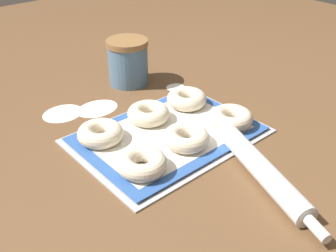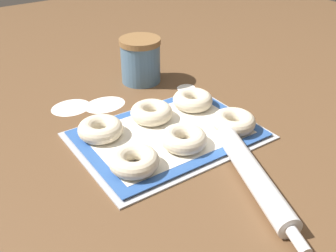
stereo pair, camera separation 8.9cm
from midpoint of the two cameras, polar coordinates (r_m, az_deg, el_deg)
ground_plane at (r=0.90m, az=2.80°, el=-2.14°), size 2.80×2.80×0.00m
baking_tray at (r=0.91m, az=2.82°, el=-1.43°), size 0.42×0.30×0.01m
baking_mat at (r=0.91m, az=2.83°, el=-1.14°), size 0.39×0.28×0.00m
bagel_front_left at (r=0.78m, az=-1.70°, el=-5.19°), size 0.10×0.10×0.04m
bagel_front_center at (r=0.85m, az=5.29°, el=-1.93°), size 0.10×0.10×0.04m
bagel_front_right at (r=0.93m, az=12.23°, el=0.55°), size 0.10×0.10×0.04m
bagel_back_left at (r=0.89m, az=-6.97°, el=-0.52°), size 0.10×0.10×0.04m
bagel_back_center at (r=0.95m, az=0.28°, el=1.92°), size 0.10×0.10×0.04m
bagel_back_right at (r=1.01m, az=6.15°, el=3.71°), size 0.10×0.10×0.04m
flour_canister at (r=1.15m, az=-1.77°, el=9.48°), size 0.12×0.12×0.13m
rolling_pin at (r=0.79m, az=15.40°, el=-6.83°), size 0.16×0.38×0.04m
flour_patch_near at (r=1.14m, az=4.90°, el=5.55°), size 0.06×0.05×0.00m
flour_patch_far at (r=1.05m, az=-6.76°, el=3.09°), size 0.11×0.09×0.00m
flour_patch_side at (r=1.05m, az=-11.56°, el=2.64°), size 0.10×0.09×0.00m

